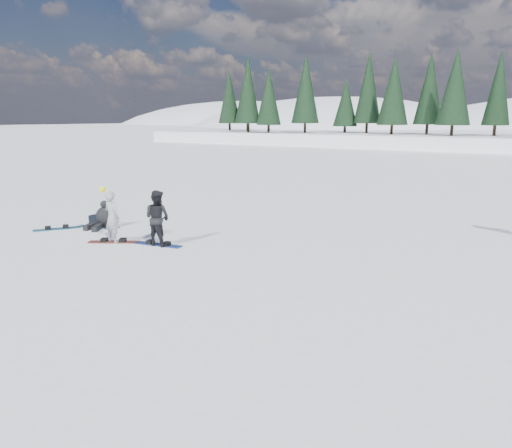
{
  "coord_description": "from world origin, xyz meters",
  "views": [
    {
      "loc": [
        10.5,
        -8.56,
        3.69
      ],
      "look_at": [
        3.95,
        1.52,
        1.1
      ],
      "focal_mm": 35.0,
      "sensor_mm": 36.0,
      "label": 1
    }
  ],
  "objects_px": {
    "snowboarder_woman": "(112,217)",
    "seated_rider": "(104,217)",
    "snowboard_loose_a": "(57,229)",
    "snowboard_loose_c": "(99,227)",
    "gear_bag": "(96,220)",
    "snowboarder_man": "(157,218)"
  },
  "relations": [
    {
      "from": "seated_rider",
      "to": "snowboard_loose_a",
      "type": "distance_m",
      "value": 1.56
    },
    {
      "from": "snowboarder_woman",
      "to": "snowboard_loose_a",
      "type": "xyz_separation_m",
      "value": [
        -2.98,
        0.19,
        -0.78
      ]
    },
    {
      "from": "snowboarder_woman",
      "to": "snowboard_loose_a",
      "type": "height_order",
      "value": "snowboarder_woman"
    },
    {
      "from": "snowboarder_woman",
      "to": "seated_rider",
      "type": "relative_size",
      "value": 1.42
    },
    {
      "from": "gear_bag",
      "to": "snowboard_loose_a",
      "type": "distance_m",
      "value": 1.39
    },
    {
      "from": "snowboarder_woman",
      "to": "seated_rider",
      "type": "height_order",
      "value": "snowboarder_woman"
    },
    {
      "from": "snowboard_loose_c",
      "to": "seated_rider",
      "type": "bearing_deg",
      "value": 17.12
    },
    {
      "from": "snowboarder_man",
      "to": "snowboard_loose_a",
      "type": "distance_m",
      "value": 4.43
    },
    {
      "from": "snowboard_loose_a",
      "to": "snowboard_loose_c",
      "type": "xyz_separation_m",
      "value": [
        0.93,
        0.96,
        0.0
      ]
    },
    {
      "from": "snowboarder_man",
      "to": "snowboard_loose_c",
      "type": "bearing_deg",
      "value": -14.51
    },
    {
      "from": "snowboard_loose_c",
      "to": "gear_bag",
      "type": "bearing_deg",
      "value": 128.33
    },
    {
      "from": "gear_bag",
      "to": "seated_rider",
      "type": "bearing_deg",
      "value": -20.31
    },
    {
      "from": "snowboarder_man",
      "to": "snowboard_loose_c",
      "type": "xyz_separation_m",
      "value": [
        -3.41,
        0.65,
        -0.8
      ]
    },
    {
      "from": "snowboarder_woman",
      "to": "snowboarder_man",
      "type": "bearing_deg",
      "value": -155.67
    },
    {
      "from": "snowboarder_man",
      "to": "seated_rider",
      "type": "bearing_deg",
      "value": -16.87
    },
    {
      "from": "snowboarder_woman",
      "to": "snowboard_loose_a",
      "type": "distance_m",
      "value": 3.09
    },
    {
      "from": "seated_rider",
      "to": "snowboarder_woman",
      "type": "bearing_deg",
      "value": -57.45
    },
    {
      "from": "seated_rider",
      "to": "snowboard_loose_c",
      "type": "xyz_separation_m",
      "value": [
        -0.16,
        -0.11,
        -0.34
      ]
    },
    {
      "from": "snowboarder_woman",
      "to": "snowboarder_man",
      "type": "xyz_separation_m",
      "value": [
        1.36,
        0.49,
        0.03
      ]
    },
    {
      "from": "seated_rider",
      "to": "gear_bag",
      "type": "height_order",
      "value": "seated_rider"
    },
    {
      "from": "gear_bag",
      "to": "snowboard_loose_a",
      "type": "xyz_separation_m",
      "value": [
        -0.39,
        -1.32,
        -0.14
      ]
    },
    {
      "from": "gear_bag",
      "to": "snowboard_loose_a",
      "type": "bearing_deg",
      "value": -106.39
    }
  ]
}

